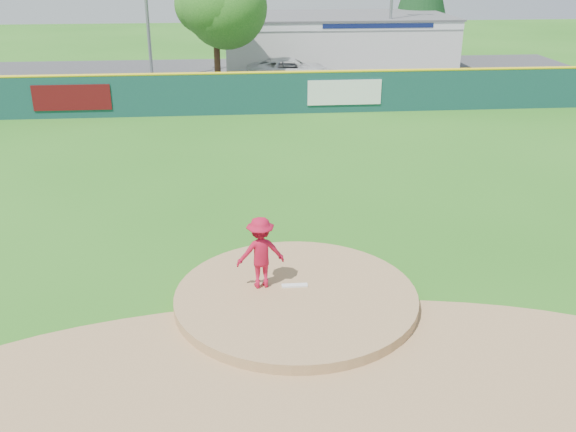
{
  "coord_description": "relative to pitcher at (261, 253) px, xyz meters",
  "views": [
    {
      "loc": [
        -1.33,
        -12.65,
        7.46
      ],
      "look_at": [
        0.0,
        2.0,
        1.3
      ],
      "focal_mm": 40.0,
      "sensor_mm": 36.0,
      "label": 1
    }
  ],
  "objects": [
    {
      "name": "outfield_fence",
      "position": [
        0.77,
        17.6,
        -0.01
      ],
      "size": [
        40.0,
        0.14,
        2.07
      ],
      "color": "#133E3B",
      "rests_on": "ground"
    },
    {
      "name": "pool_building_grp",
      "position": [
        6.77,
        31.59,
        0.56
      ],
      "size": [
        15.2,
        8.2,
        3.31
      ],
      "color": "silver",
      "rests_on": "ground"
    },
    {
      "name": "pitcher",
      "position": [
        0.0,
        0.0,
        0.0
      ],
      "size": [
        1.18,
        0.78,
        1.7
      ],
      "primitive_type": "imported",
      "rotation": [
        0.0,
        0.0,
        3.29
      ],
      "color": "#AC0E2C",
      "rests_on": "pitchers_mound"
    },
    {
      "name": "van",
      "position": [
        3.09,
        25.21,
        -0.35
      ],
      "size": [
        5.23,
        2.42,
        1.45
      ],
      "primitive_type": "imported",
      "rotation": [
        0.0,
        0.0,
        1.57
      ],
      "color": "silver",
      "rests_on": "parking_lot"
    },
    {
      "name": "infield_dirt_arc",
      "position": [
        0.77,
        -3.4,
        -1.09
      ],
      "size": [
        15.4,
        15.4,
        0.01
      ],
      "primitive_type": "cylinder",
      "color": "#9E774C",
      "rests_on": "ground"
    },
    {
      "name": "parking_lot",
      "position": [
        0.77,
        26.6,
        -1.09
      ],
      "size": [
        44.0,
        16.0,
        0.02
      ],
      "primitive_type": "cube",
      "color": "#38383A",
      "rests_on": "ground"
    },
    {
      "name": "fence_banners",
      "position": [
        -1.5,
        17.52,
        -0.1
      ],
      "size": [
        16.53,
        0.04,
        1.2
      ],
      "color": "#550C0E",
      "rests_on": "ground"
    },
    {
      "name": "deciduous_tree",
      "position": [
        -1.23,
        24.6,
        3.45
      ],
      "size": [
        5.6,
        5.6,
        7.36
      ],
      "color": "#382314",
      "rests_on": "ground"
    },
    {
      "name": "ground",
      "position": [
        0.77,
        -0.4,
        -1.1
      ],
      "size": [
        120.0,
        120.0,
        0.0
      ],
      "primitive_type": "plane",
      "color": "#286B19",
      "rests_on": "ground"
    },
    {
      "name": "pitchers_mound",
      "position": [
        0.77,
        -0.4,
        -1.1
      ],
      "size": [
        5.5,
        5.5,
        0.5
      ],
      "primitive_type": "cylinder",
      "color": "#9E774C",
      "rests_on": "ground"
    },
    {
      "name": "pitching_rubber",
      "position": [
        0.77,
        -0.1,
        -0.83
      ],
      "size": [
        0.6,
        0.15,
        0.04
      ],
      "primitive_type": "cube",
      "color": "white",
      "rests_on": "pitchers_mound"
    }
  ]
}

